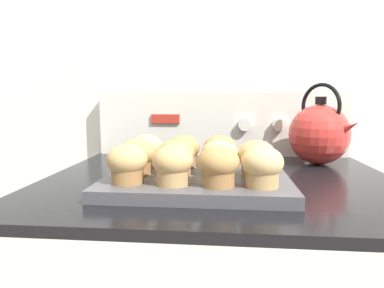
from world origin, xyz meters
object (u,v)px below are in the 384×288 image
object	(u,v)px
muffin_r1_c0	(138,156)
muffin_r2_c0	(147,150)
muffin_r1_c2	(217,158)
muffin_r1_c3	(257,158)
muffin_pan	(197,180)
muffin_r0_c1	(173,165)
muffin_r2_c1	(183,151)
muffin_r2_c2	(218,151)
muffin_r1_c1	(176,157)
tea_kettle	(320,133)
muffin_r0_c3	(262,166)
muffin_r0_c2	(218,166)
muffin_r0_c0	(127,163)

from	to	relation	value
muffin_r1_c0	muffin_r2_c0	size ratio (longest dim) A/B	1.00
muffin_r1_c2	muffin_r1_c3	xyz separation A→B (m)	(0.08, 0.00, 0.00)
muffin_pan	muffin_r0_c1	distance (m)	0.10
muffin_r2_c1	muffin_r2_c2	size ratio (longest dim) A/B	1.00
muffin_r1_c1	tea_kettle	distance (m)	0.42
muffin_r0_c1	muffin_r0_c3	xyz separation A→B (m)	(0.15, -0.00, 0.00)
muffin_r1_c3	muffin_r2_c1	distance (m)	0.17
muffin_r0_c3	muffin_r1_c2	xyz separation A→B (m)	(-0.08, 0.08, 0.00)
muffin_pan	muffin_r0_c1	bearing A→B (deg)	-115.02
muffin_r1_c2	muffin_r1_c3	distance (m)	0.08
muffin_r2_c0	muffin_r2_c1	bearing A→B (deg)	-1.68
muffin_pan	muffin_r0_c3	distance (m)	0.15
muffin_r0_c2	muffin_r1_c1	distance (m)	0.11
muffin_pan	muffin_r2_c2	distance (m)	0.10
muffin_r1_c3	muffin_r2_c0	bearing A→B (deg)	161.85
muffin_pan	muffin_r2_c0	bearing A→B (deg)	146.36
muffin_r0_c1	muffin_r2_c2	size ratio (longest dim) A/B	1.00
muffin_r0_c1	muffin_r0_c2	world-z (taller)	same
muffin_r2_c2	muffin_r2_c1	bearing A→B (deg)	-179.78
muffin_r0_c1	tea_kettle	distance (m)	0.47
muffin_r0_c3	muffin_r1_c3	xyz separation A→B (m)	(-0.00, 0.08, 0.00)
muffin_pan	muffin_r2_c1	distance (m)	0.10
muffin_r0_c3	muffin_r1_c2	world-z (taller)	same
muffin_r2_c1	muffin_r0_c3	bearing A→B (deg)	-45.28
muffin_r1_c1	muffin_r2_c1	xyz separation A→B (m)	(0.00, 0.08, 0.00)
muffin_r2_c1	tea_kettle	bearing A→B (deg)	27.87
muffin_r2_c0	muffin_r0_c0	bearing A→B (deg)	-89.91
muffin_r0_c2	muffin_r2_c2	world-z (taller)	same
muffin_r1_c1	muffin_r1_c2	bearing A→B (deg)	-0.52
muffin_r2_c0	muffin_r1_c0	bearing A→B (deg)	-90.11
muffin_r0_c3	muffin_r1_c0	distance (m)	0.24
muffin_pan	muffin_r2_c1	world-z (taller)	muffin_r2_c1
muffin_r0_c0	muffin_r2_c1	size ratio (longest dim) A/B	1.00
muffin_pan	muffin_r0_c2	size ratio (longest dim) A/B	4.89
muffin_r2_c2	tea_kettle	bearing A→B (deg)	34.30
muffin_pan	muffin_r1_c2	distance (m)	0.06
muffin_r1_c3	tea_kettle	xyz separation A→B (m)	(0.18, 0.25, 0.02)
muffin_r1_c2	muffin_r2_c1	world-z (taller)	same
muffin_r1_c2	muffin_r2_c1	bearing A→B (deg)	133.85
muffin_r1_c2	muffin_r2_c0	size ratio (longest dim) A/B	1.00
muffin_r1_c3	muffin_r2_c2	world-z (taller)	same
muffin_r0_c2	muffin_r1_c3	size ratio (longest dim) A/B	1.00
muffin_r1_c2	muffin_r1_c3	bearing A→B (deg)	2.61
muffin_r1_c1	muffin_r2_c1	distance (m)	0.08
muffin_r0_c1	muffin_r2_c0	size ratio (longest dim) A/B	1.00
muffin_pan	muffin_r2_c1	size ratio (longest dim) A/B	4.89
muffin_r0_c0	muffin_r2_c0	distance (m)	0.15
muffin_r0_c0	muffin_r0_c1	world-z (taller)	same
muffin_r1_c0	muffin_r1_c2	bearing A→B (deg)	-0.18
muffin_r0_c0	muffin_r2_c1	xyz separation A→B (m)	(0.08, 0.15, 0.00)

